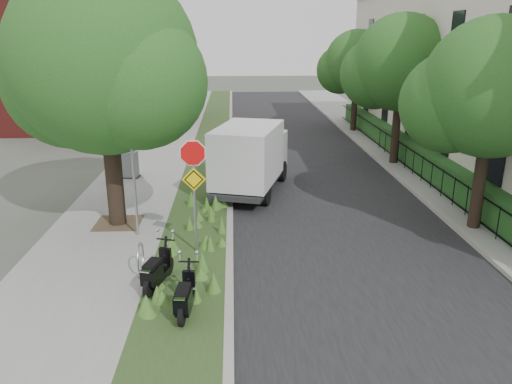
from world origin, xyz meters
TOP-DOWN VIEW (x-y plane):
  - ground at (0.00, 0.00)m, footprint 120.00×120.00m
  - sidewalk_near at (-4.25, 10.00)m, footprint 3.50×60.00m
  - verge at (-1.50, 10.00)m, footprint 2.00×60.00m
  - kerb_near at (-0.50, 10.00)m, footprint 0.20×60.00m
  - road at (3.00, 10.00)m, footprint 7.00×60.00m
  - kerb_far at (6.50, 10.00)m, footprint 0.20×60.00m
  - footpath_far at (8.20, 10.00)m, footprint 3.20×60.00m
  - street_tree_main at (-4.08, 2.86)m, footprint 6.21×5.54m
  - bare_post at (-3.20, 1.80)m, footprint 0.08×0.08m
  - bike_hoop at (-2.70, -0.60)m, footprint 0.06×0.78m
  - sign_assembly at (-1.40, 0.58)m, footprint 0.94×0.08m
  - fence_far at (7.20, 10.00)m, footprint 0.04×24.00m
  - hedge_far at (7.90, 10.00)m, footprint 1.00×24.00m
  - terrace_houses at (11.49, 10.00)m, footprint 7.40×26.40m
  - brick_building at (-9.50, 22.00)m, footprint 9.40×10.40m
  - far_tree_a at (6.94, 2.05)m, footprint 4.60×4.10m
  - far_tree_b at (6.94, 10.05)m, footprint 4.83×4.31m
  - far_tree_c at (6.94, 18.04)m, footprint 4.37×3.89m
  - scooter_near at (-2.20, -1.48)m, footprint 0.60×1.54m
  - scooter_far at (-1.42, -2.67)m, footprint 0.40×1.52m
  - box_truck at (0.29, 6.17)m, footprint 3.20×5.27m
  - utility_cabinet at (-4.66, 8.06)m, footprint 0.87×0.63m

SIDE VIEW (x-z plane):
  - ground at x=0.00m, z-range 0.00..0.00m
  - road at x=3.00m, z-range 0.00..0.01m
  - sidewalk_near at x=-4.25m, z-range 0.00..0.12m
  - verge at x=-1.50m, z-range 0.00..0.12m
  - footpath_far at x=8.20m, z-range 0.00..0.12m
  - kerb_near at x=-0.50m, z-range 0.00..0.13m
  - kerb_far at x=6.50m, z-range 0.00..0.13m
  - scooter_far at x=-1.42m, z-range 0.11..0.83m
  - scooter_near at x=-2.20m, z-range 0.11..0.86m
  - bike_hoop at x=-2.70m, z-range 0.11..0.88m
  - utility_cabinet at x=-4.66m, z-range 0.10..1.17m
  - fence_far at x=7.20m, z-range 0.17..1.17m
  - hedge_far at x=7.90m, z-range 0.12..1.22m
  - box_truck at x=0.29m, z-range 0.34..2.58m
  - bare_post at x=-3.20m, z-range 0.12..4.12m
  - sign_assembly at x=-1.40m, z-range 0.72..3.94m
  - far_tree_c at x=6.94m, z-range 0.99..6.92m
  - far_tree_a at x=6.94m, z-range 1.02..7.24m
  - terrace_houses at x=11.49m, z-range 0.06..8.26m
  - brick_building at x=-9.50m, z-range 0.06..8.36m
  - far_tree_b at x=6.94m, z-range 1.09..7.65m
  - street_tree_main at x=-4.08m, z-range 0.97..8.63m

